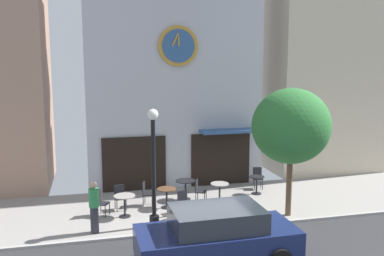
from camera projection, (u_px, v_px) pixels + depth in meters
name	position (u px, v px, depth m)	size (l,w,h in m)	color
ground_plane	(211.00, 233.00, 13.33)	(25.17, 10.26, 0.13)	gray
clock_building	(172.00, 49.00, 18.50)	(7.61, 3.73, 11.58)	#B2B2BC
neighbor_building_right	(323.00, 42.00, 20.98)	(5.77, 3.88, 12.77)	beige
street_lamp	(154.00, 168.00, 13.55)	(0.36, 0.36, 3.91)	black
street_tree	(291.00, 126.00, 14.38)	(2.76, 2.48, 4.51)	brown
cafe_table_rightmost	(125.00, 201.00, 14.62)	(0.75, 0.75, 0.77)	black
cafe_table_center_right	(167.00, 194.00, 15.54)	(0.71, 0.71, 0.74)	black
cafe_table_near_curb	(186.00, 185.00, 16.49)	(0.78, 0.78, 0.77)	black
cafe_table_center_left	(220.00, 189.00, 16.09)	(0.70, 0.70, 0.77)	black
cafe_table_leftmost	(257.00, 182.00, 17.20)	(0.63, 0.63, 0.74)	black
cafe_chair_near_lamp	(199.00, 189.00, 16.12)	(0.54, 0.54, 0.90)	black
cafe_chair_left_end	(120.00, 195.00, 15.39)	(0.45, 0.45, 0.90)	black
cafe_chair_outer	(146.00, 192.00, 15.82)	(0.51, 0.51, 0.90)	black
cafe_chair_right_end	(101.00, 201.00, 14.75)	(0.54, 0.54, 0.90)	black
cafe_chair_facing_wall	(258.00, 176.00, 18.01)	(0.47, 0.47, 0.90)	black
cafe_chair_curbside	(181.00, 200.00, 14.89)	(0.50, 0.50, 0.90)	black
pedestrian_green	(94.00, 206.00, 13.21)	(0.40, 0.40, 1.67)	#2D2D38
parked_car_navy	(217.00, 236.00, 11.20)	(4.32, 2.06, 1.55)	navy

